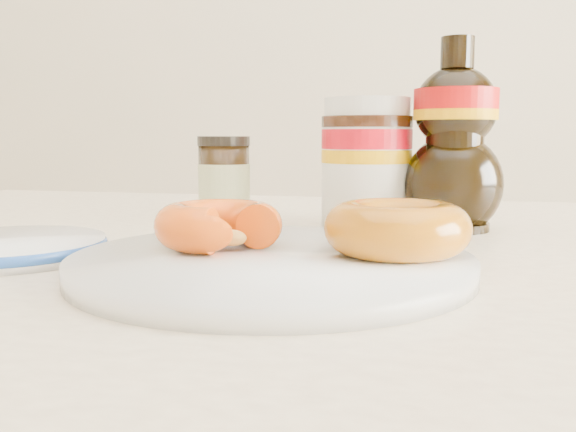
% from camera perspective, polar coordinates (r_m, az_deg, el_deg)
% --- Properties ---
extents(dining_table, '(1.40, 0.90, 0.75)m').
position_cam_1_polar(dining_table, '(0.58, 7.58, -11.15)').
color(dining_table, '#FEE9C1').
rests_on(dining_table, ground).
extents(plate, '(0.28, 0.28, 0.01)m').
position_cam_1_polar(plate, '(0.45, -1.47, -4.23)').
color(plate, white).
rests_on(plate, dining_table).
extents(donut_bitten, '(0.10, 0.10, 0.03)m').
position_cam_1_polar(donut_bitten, '(0.48, -6.18, -0.80)').
color(donut_bitten, '#D14B0B').
rests_on(donut_bitten, plate).
extents(donut_whole, '(0.12, 0.12, 0.04)m').
position_cam_1_polar(donut_whole, '(0.46, 9.66, -1.08)').
color(donut_whole, '#A85A0A').
rests_on(donut_whole, plate).
extents(nutella_jar, '(0.10, 0.10, 0.14)m').
position_cam_1_polar(nutella_jar, '(0.69, 6.99, 5.20)').
color(nutella_jar, white).
rests_on(nutella_jar, dining_table).
extents(syrup_bottle, '(0.10, 0.08, 0.19)m').
position_cam_1_polar(syrup_bottle, '(0.68, 14.60, 6.97)').
color(syrup_bottle, black).
rests_on(syrup_bottle, dining_table).
extents(dark_jar, '(0.06, 0.06, 0.10)m').
position_cam_1_polar(dark_jar, '(0.74, -5.69, 3.27)').
color(dark_jar, black).
rests_on(dark_jar, dining_table).
extents(blue_rim_saucer, '(0.15, 0.15, 0.02)m').
position_cam_1_polar(blue_rim_saucer, '(0.56, -23.55, -2.53)').
color(blue_rim_saucer, white).
rests_on(blue_rim_saucer, dining_table).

